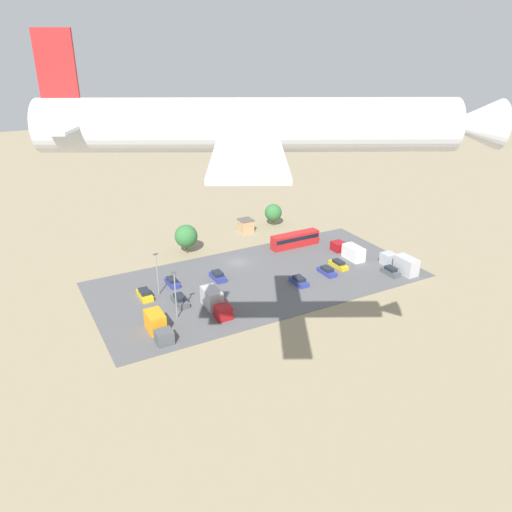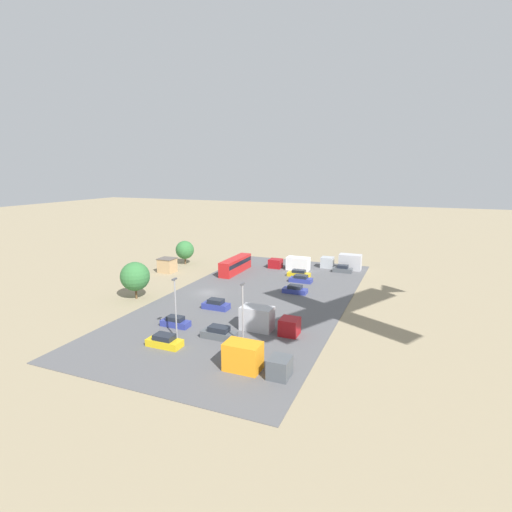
% 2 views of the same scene
% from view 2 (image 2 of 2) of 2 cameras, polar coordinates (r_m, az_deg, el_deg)
% --- Properties ---
extents(ground_plane, '(400.00, 400.00, 0.00)m').
position_cam_2_polar(ground_plane, '(72.99, -6.86, -5.28)').
color(ground_plane, gray).
extents(parking_lot_surface, '(63.36, 30.62, 0.08)m').
position_cam_2_polar(parking_lot_surface, '(69.12, -0.13, -6.16)').
color(parking_lot_surface, '#565659').
rests_on(parking_lot_surface, ground).
extents(shed_building, '(3.26, 3.53, 3.10)m').
position_cam_2_polar(shed_building, '(88.81, -12.57, -1.28)').
color(shed_building, tan).
rests_on(shed_building, ground).
extents(bus, '(11.50, 2.47, 3.16)m').
position_cam_2_polar(bus, '(86.35, -2.95, -1.23)').
color(bus, red).
rests_on(bus, ground).
extents(parked_car_0, '(1.99, 4.54, 1.57)m').
position_cam_2_polar(parked_car_0, '(52.48, -12.94, -11.79)').
color(parked_car_0, gold).
rests_on(parked_car_0, ground).
extents(parked_car_1, '(1.89, 4.73, 1.65)m').
position_cam_2_polar(parked_car_1, '(53.68, -5.30, -10.92)').
color(parked_car_1, '#4C5156').
rests_on(parked_car_1, ground).
extents(parked_car_2, '(1.72, 4.20, 1.48)m').
position_cam_2_polar(parked_car_2, '(58.40, -11.43, -9.24)').
color(parked_car_2, navy).
rests_on(parked_car_2, ground).
extents(parked_car_3, '(1.78, 4.11, 1.61)m').
position_cam_2_polar(parked_car_3, '(88.50, 12.27, -1.86)').
color(parked_car_3, '#4C5156').
rests_on(parked_car_3, ground).
extents(parked_car_4, '(1.96, 4.37, 1.44)m').
position_cam_2_polar(parked_car_4, '(72.44, 5.59, -4.82)').
color(parked_car_4, navy).
rests_on(parked_car_4, ground).
extents(parked_car_5, '(1.73, 4.74, 1.41)m').
position_cam_2_polar(parked_car_5, '(83.61, 6.14, -2.52)').
color(parked_car_5, gold).
rests_on(parked_car_5, ground).
extents(parked_car_6, '(1.93, 4.48, 1.44)m').
position_cam_2_polar(parked_car_6, '(79.46, 6.42, -3.30)').
color(parked_car_6, navy).
rests_on(parked_car_6, ground).
extents(parked_car_7, '(1.94, 4.29, 1.62)m').
position_cam_2_polar(parked_car_7, '(64.40, -5.74, -6.94)').
color(parked_car_7, navy).
rests_on(parked_car_7, ground).
extents(parked_truck_0, '(2.53, 9.19, 2.89)m').
position_cam_2_polar(parked_truck_0, '(89.17, 5.11, -1.08)').
color(parked_truck_0, maroon).
rests_on(parked_truck_0, ground).
extents(parked_truck_1, '(2.60, 7.47, 3.15)m').
position_cam_2_polar(parked_truck_1, '(45.05, -0.43, -14.54)').
color(parked_truck_1, '#4C5156').
rests_on(parked_truck_1, ground).
extents(parked_truck_2, '(2.57, 8.19, 3.28)m').
position_cam_2_polar(parked_truck_2, '(55.41, 1.43, -9.21)').
color(parked_truck_2, maroon).
rests_on(parked_truck_2, ground).
extents(parked_truck_3, '(2.52, 8.87, 3.44)m').
position_cam_2_polar(parked_truck_3, '(91.21, 12.40, -0.86)').
color(parked_truck_3, '#ADB2B7').
rests_on(parked_truck_3, ground).
extents(tree_near_shed, '(4.29, 4.29, 5.56)m').
position_cam_2_polar(tree_near_shed, '(95.23, -10.13, 0.86)').
color(tree_near_shed, brown).
rests_on(tree_near_shed, ground).
extents(tree_apron_mid, '(4.99, 4.99, 6.47)m').
position_cam_2_polar(tree_apron_mid, '(71.39, -16.89, -2.81)').
color(tree_apron_mid, brown).
rests_on(tree_apron_mid, ground).
extents(light_pole_lot_centre, '(0.90, 0.28, 8.61)m').
position_cam_2_polar(light_pole_lot_centre, '(48.54, -1.91, -8.29)').
color(light_pole_lot_centre, gray).
rests_on(light_pole_lot_centre, ground).
extents(light_pole_lot_edge, '(0.90, 0.28, 8.18)m').
position_cam_2_polar(light_pole_lot_edge, '(53.05, -11.43, -6.97)').
color(light_pole_lot_edge, gray).
rests_on(light_pole_lot_edge, ground).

